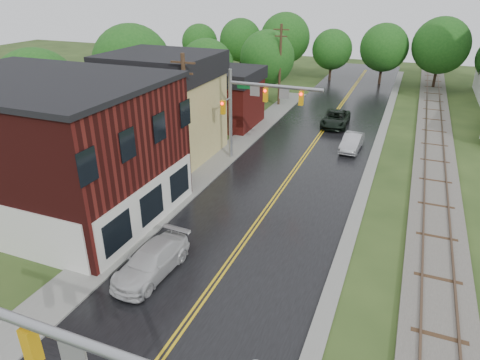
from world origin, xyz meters
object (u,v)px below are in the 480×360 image
Objects in this scene: tree_left_c at (208,68)px; pickup_white at (151,261)px; tree_left_a at (39,94)px; tree_left_e at (268,59)px; suv_dark at (336,119)px; utility_pole_c at (280,64)px; tree_left_b at (133,67)px; utility_pole_b at (186,117)px; brick_building at (48,147)px; traffic_signal_far at (256,101)px; sedan_silver at (352,142)px.

pickup_white is (10.65, -28.51, -3.80)m from tree_left_c.
tree_left_e is at bearing 65.38° from tree_left_a.
tree_left_e is 1.55× the size of suv_dark.
utility_pole_c is 16.42m from tree_left_b.
pickup_white is at bearing -71.26° from utility_pole_b.
brick_building is 10.14m from tree_left_a.
traffic_signal_far is at bearing 53.08° from brick_building.
traffic_signal_far is at bearing -78.91° from utility_pole_c.
tree_left_a is at bearing 136.87° from brick_building.
tree_left_c is 1.83× the size of sedan_silver.
sedan_silver is (21.19, 0.60, -5.03)m from tree_left_b.
tree_left_b is 20.45m from suv_dark.
tree_left_c reaches higher than sedan_silver.
traffic_signal_far is 0.76× the size of tree_left_b.
utility_pole_c is 10.11m from suv_dark.
tree_left_a is 1.77× the size of pickup_white.
tree_left_b is 21.79m from sedan_silver.
tree_left_e is at bearing 141.27° from suv_dark.
tree_left_c is 30.67m from pickup_white.
tree_left_b is 16.67m from tree_left_e.
tree_left_e is (5.00, 6.00, 0.30)m from tree_left_c.
traffic_signal_far is 0.82× the size of utility_pole_b.
brick_building is 1.48× the size of tree_left_b.
utility_pole_c is at bearing 143.05° from suv_dark.
brick_building is 1.59× the size of utility_pole_b.
tree_left_c is (-7.05, 17.90, -0.21)m from utility_pole_b.
utility_pole_c reaches higher than sedan_silver.
utility_pole_c is 1.84× the size of pickup_white.
traffic_signal_far is 17.16m from tree_left_a.
sedan_silver is at bearing 38.92° from traffic_signal_far.
suv_dark is at bearing -4.85° from tree_left_c.
suv_dark is 27.56m from pickup_white.
traffic_signal_far is 0.82× the size of utility_pole_c.
sedan_silver is at bearing 47.87° from brick_building.
tree_left_b is 25.70m from pickup_white.
pickup_white is at bearing -89.02° from traffic_signal_far.
tree_left_e is (3.64, 30.90, 0.66)m from brick_building.
tree_left_a reaches higher than sedan_silver.
suv_dark is at bearing -35.11° from utility_pole_c.
tree_left_c is at bearing 93.14° from brick_building.
brick_building is 15.03m from traffic_signal_far.
brick_building reaches higher than tree_left_e.
suv_dark reaches higher than sedan_silver.
utility_pole_b is at bearing 0.45° from tree_left_a.
traffic_signal_far is 17.33m from utility_pole_c.
utility_pole_b is at bearing -123.68° from traffic_signal_far.
tree_left_e is 35.21m from pickup_white.
tree_left_c is 19.10m from sedan_silver.
pickup_white is at bearing -100.18° from suv_dark.
utility_pole_b is 19.24m from tree_left_c.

